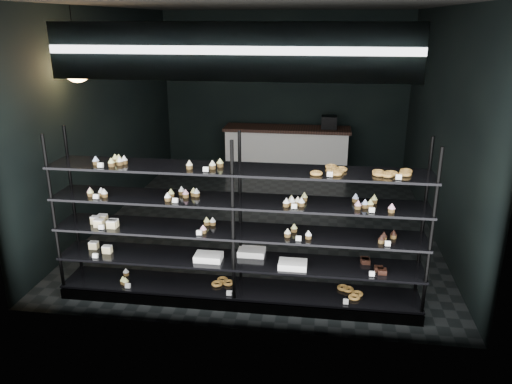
% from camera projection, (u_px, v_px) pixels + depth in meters
% --- Properties ---
extents(room, '(5.01, 6.01, 3.20)m').
position_uv_depth(room, '(268.00, 120.00, 7.43)').
color(room, black).
rests_on(room, ground).
extents(display_shelf, '(4.00, 0.50, 1.91)m').
position_uv_depth(display_shelf, '(235.00, 250.00, 5.46)').
color(display_shelf, black).
rests_on(display_shelf, room).
extents(signage, '(3.30, 0.05, 0.50)m').
position_uv_depth(signage, '(229.00, 52.00, 4.31)').
color(signage, '#110D41').
rests_on(signage, room).
extents(pendant_lamp, '(0.34, 0.34, 0.90)m').
position_uv_depth(pendant_lamp, '(77.00, 68.00, 6.11)').
color(pendant_lamp, black).
rests_on(pendant_lamp, room).
extents(service_counter, '(2.51, 0.65, 1.23)m').
position_uv_depth(service_counter, '(287.00, 151.00, 10.11)').
color(service_counter, silver).
rests_on(service_counter, room).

